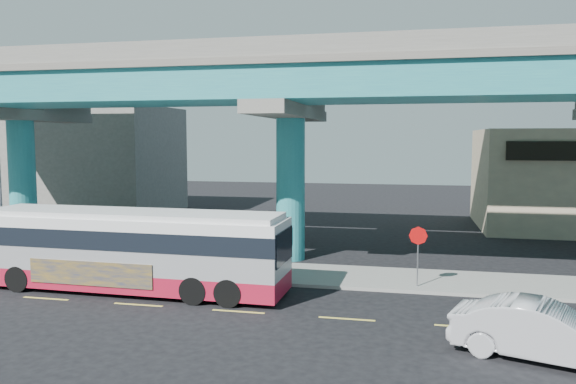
# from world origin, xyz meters

# --- Properties ---
(ground) EXTENTS (120.00, 120.00, 0.00)m
(ground) POSITION_xyz_m (0.00, 0.00, 0.00)
(ground) COLOR black
(ground) RESTS_ON ground
(sidewalk) EXTENTS (70.00, 4.00, 0.15)m
(sidewalk) POSITION_xyz_m (0.00, 5.50, 0.07)
(sidewalk) COLOR gray
(sidewalk) RESTS_ON ground
(lane_markings) EXTENTS (58.00, 0.12, 0.01)m
(lane_markings) POSITION_xyz_m (-0.00, -0.30, 0.01)
(lane_markings) COLOR #D8C64C
(lane_markings) RESTS_ON ground
(viaduct) EXTENTS (52.00, 12.40, 11.70)m
(viaduct) POSITION_xyz_m (-0.00, 9.11, 9.14)
(viaduct) COLOR teal
(viaduct) RESTS_ON ground
(building_concrete) EXTENTS (12.00, 10.00, 9.00)m
(building_concrete) POSITION_xyz_m (-20.00, 24.00, 4.50)
(building_concrete) COLOR gray
(building_concrete) RESTS_ON ground
(transit_bus) EXTENTS (13.19, 3.13, 3.37)m
(transit_bus) POSITION_xyz_m (-5.16, 1.52, 1.85)
(transit_bus) COLOR #A3132C
(transit_bus) RESTS_ON ground
(sedan) EXTENTS (4.82, 6.13, 1.67)m
(sedan) POSITION_xyz_m (9.89, -2.75, 0.84)
(sedan) COLOR silver
(sedan) RESTS_ON ground
(stop_sign) EXTENTS (0.76, 0.08, 2.54)m
(stop_sign) POSITION_xyz_m (6.48, 4.18, 1.98)
(stop_sign) COLOR gray
(stop_sign) RESTS_ON sidewalk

